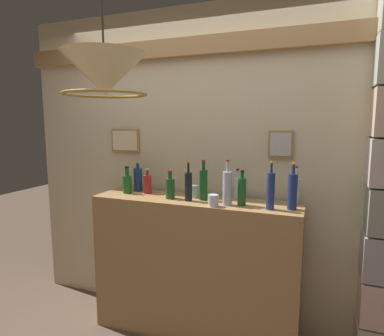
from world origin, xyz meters
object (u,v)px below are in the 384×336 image
at_px(liquor_bottle_gin, 127,183).
at_px(liquor_bottle_rum, 188,186).
at_px(liquor_bottle_vodka, 170,188).
at_px(liquor_bottle_scotch, 271,191).
at_px(liquor_bottle_brandy, 296,190).
at_px(liquor_bottle_amaro, 203,184).
at_px(liquor_bottle_port, 292,191).
at_px(liquor_bottle_sherry, 138,179).
at_px(liquor_bottle_bourbon, 237,187).
at_px(liquor_bottle_vermouth, 227,188).
at_px(glass_tumbler_highball, 213,201).
at_px(liquor_bottle_tequila, 242,191).
at_px(glass_tumbler_rocks, 194,191).
at_px(pendant_lamp, 104,75).
at_px(liquor_bottle_mezcal, 147,184).

distance_m(liquor_bottle_gin, liquor_bottle_rum, 0.58).
bearing_deg(liquor_bottle_vodka, liquor_bottle_scotch, -3.61).
relative_size(liquor_bottle_brandy, liquor_bottle_amaro, 0.90).
bearing_deg(liquor_bottle_port, liquor_bottle_amaro, 176.09).
bearing_deg(liquor_bottle_sherry, liquor_bottle_bourbon, 2.05).
bearing_deg(liquor_bottle_scotch, liquor_bottle_vodka, 176.39).
relative_size(liquor_bottle_vermouth, glass_tumbler_highball, 3.89).
height_order(liquor_bottle_bourbon, liquor_bottle_tequila, liquor_bottle_tequila).
bearing_deg(glass_tumbler_rocks, liquor_bottle_tequila, -15.31).
height_order(liquor_bottle_gin, liquor_bottle_tequila, liquor_bottle_tequila).
relative_size(liquor_bottle_port, liquor_bottle_tequila, 1.27).
relative_size(liquor_bottle_amaro, pendant_lamp, 0.56).
bearing_deg(liquor_bottle_gin, liquor_bottle_rum, -6.53).
bearing_deg(liquor_bottle_tequila, liquor_bottle_vermouth, -161.97).
distance_m(liquor_bottle_brandy, liquor_bottle_bourbon, 0.43).
relative_size(liquor_bottle_mezcal, glass_tumbler_rocks, 2.13).
bearing_deg(glass_tumbler_highball, liquor_bottle_gin, 168.98).
xyz_separation_m(liquor_bottle_bourbon, glass_tumbler_rocks, (-0.33, -0.08, -0.04)).
bearing_deg(liquor_bottle_tequila, liquor_bottle_rum, -177.84).
height_order(liquor_bottle_gin, liquor_bottle_sherry, liquor_bottle_sherry).
relative_size(liquor_bottle_brandy, pendant_lamp, 0.50).
height_order(liquor_bottle_scotch, glass_tumbler_highball, liquor_bottle_scotch).
relative_size(liquor_bottle_rum, liquor_bottle_vodka, 1.32).
xyz_separation_m(liquor_bottle_brandy, liquor_bottle_mezcal, (-1.17, -0.06, -0.02)).
distance_m(liquor_bottle_vodka, liquor_bottle_amaro, 0.26).
distance_m(liquor_bottle_gin, liquor_bottle_amaro, 0.67).
distance_m(liquor_bottle_scotch, glass_tumbler_rocks, 0.63).
bearing_deg(liquor_bottle_tequila, liquor_bottle_scotch, -11.88).
xyz_separation_m(liquor_bottle_amaro, pendant_lamp, (-0.32, -0.74, 0.72)).
height_order(liquor_bottle_vermouth, liquor_bottle_bourbon, liquor_bottle_vermouth).
distance_m(liquor_bottle_mezcal, pendant_lamp, 1.11).
bearing_deg(liquor_bottle_gin, glass_tumbler_rocks, 5.92).
height_order(liquor_bottle_port, liquor_bottle_mezcal, liquor_bottle_port).
height_order(liquor_bottle_gin, liquor_bottle_bourbon, liquor_bottle_bourbon).
bearing_deg(liquor_bottle_bourbon, liquor_bottle_gin, -171.08).
relative_size(liquor_bottle_gin, liquor_bottle_vermouth, 0.69).
bearing_deg(liquor_bottle_tequila, liquor_bottle_mezcal, 172.78).
bearing_deg(liquor_bottle_scotch, liquor_bottle_brandy, 54.37).
distance_m(liquor_bottle_port, liquor_bottle_tequila, 0.34).
xyz_separation_m(liquor_bottle_vermouth, liquor_bottle_brandy, (0.45, 0.20, -0.03)).
distance_m(liquor_bottle_mezcal, glass_tumbler_highball, 0.67).
bearing_deg(liquor_bottle_vodka, liquor_bottle_rum, -7.28).
bearing_deg(liquor_bottle_rum, liquor_bottle_port, 1.83).
bearing_deg(pendant_lamp, liquor_bottle_tequila, 47.39).
bearing_deg(liquor_bottle_gin, liquor_bottle_sherry, 70.71).
relative_size(liquor_bottle_gin, liquor_bottle_rum, 0.77).
bearing_deg(liquor_bottle_port, liquor_bottle_sherry, 173.22).
xyz_separation_m(liquor_bottle_gin, liquor_bottle_vodka, (0.41, -0.05, 0.00)).
distance_m(liquor_bottle_port, liquor_bottle_vodka, 0.91).
bearing_deg(liquor_bottle_port, liquor_bottle_vodka, -179.79).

